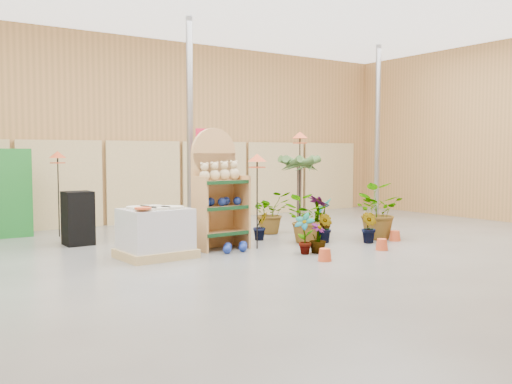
# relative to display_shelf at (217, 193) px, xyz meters

# --- Properties ---
(room) EXTENTS (15.20, 12.10, 4.70)m
(room) POSITION_rel_display_shelf_xyz_m (0.39, -0.83, 1.23)
(room) COLOR #5D5D5A
(room) RESTS_ON ground
(display_shelf) EXTENTS (0.93, 0.61, 2.16)m
(display_shelf) POSITION_rel_display_shelf_xyz_m (0.00, 0.00, 0.00)
(display_shelf) COLOR #B3844F
(display_shelf) RESTS_ON ground
(teddy_bears) EXTENTS (0.80, 0.21, 0.34)m
(teddy_bears) POSITION_rel_display_shelf_xyz_m (0.03, -0.10, 0.38)
(teddy_bears) COLOR #CBB383
(teddy_bears) RESTS_ON display_shelf
(gazing_balls_shelf) EXTENTS (0.79, 0.27, 0.15)m
(gazing_balls_shelf) POSITION_rel_display_shelf_xyz_m (0.00, -0.13, -0.14)
(gazing_balls_shelf) COLOR navy
(gazing_balls_shelf) RESTS_ON display_shelf
(gazing_balls_floor) EXTENTS (0.63, 0.39, 0.15)m
(gazing_balls_floor) POSITION_rel_display_shelf_xyz_m (0.08, -0.50, -0.91)
(gazing_balls_floor) COLOR navy
(gazing_balls_floor) RESTS_ON ground
(pallet_stack) EXTENTS (1.18, 1.00, 0.85)m
(pallet_stack) POSITION_rel_display_shelf_xyz_m (-1.31, -0.26, -0.58)
(pallet_stack) COLOR tan
(pallet_stack) RESTS_ON ground
(charcoal_planters) EXTENTS (0.50, 0.50, 1.00)m
(charcoal_planters) POSITION_rel_display_shelf_xyz_m (-1.97, 1.75, -0.49)
(charcoal_planters) COLOR black
(charcoal_planters) RESTS_ON ground
(offer_sign) EXTENTS (0.50, 0.08, 2.20)m
(offer_sign) POSITION_rel_display_shelf_xyz_m (0.49, 1.24, 0.58)
(offer_sign) COLOR gray
(offer_sign) RESTS_ON ground
(bird_table_front) EXTENTS (0.34, 0.34, 1.70)m
(bird_table_front) POSITION_rel_display_shelf_xyz_m (0.56, -0.48, 0.59)
(bird_table_front) COLOR black
(bird_table_front) RESTS_ON ground
(bird_table_right) EXTENTS (0.34, 0.34, 2.16)m
(bird_table_right) POSITION_rel_display_shelf_xyz_m (2.37, 0.59, 1.02)
(bird_table_right) COLOR black
(bird_table_right) RESTS_ON ground
(bird_table_back) EXTENTS (0.34, 0.34, 1.75)m
(bird_table_back) POSITION_rel_display_shelf_xyz_m (-1.98, 3.00, 0.63)
(bird_table_back) COLOR black
(bird_table_back) RESTS_ON ground
(palm) EXTENTS (0.70, 0.70, 1.76)m
(palm) POSITION_rel_display_shelf_xyz_m (2.48, 0.74, 0.51)
(palm) COLOR #4F3B2F
(palm) RESTS_ON ground
(potted_plant_0) EXTENTS (0.38, 0.44, 0.70)m
(potted_plant_0) POSITION_rel_display_shelf_xyz_m (0.91, -1.37, -0.64)
(potted_plant_0) COLOR #355625
(potted_plant_0) RESTS_ON ground
(potted_plant_1) EXTENTS (0.29, 0.34, 0.58)m
(potted_plant_1) POSITION_rel_display_shelf_xyz_m (2.00, -0.67, -0.70)
(potted_plant_1) COLOR #355625
(potted_plant_1) RESTS_ON ground
(potted_plant_2) EXTENTS (1.05, 1.08, 0.91)m
(potted_plant_2) POSITION_rel_display_shelf_xyz_m (1.68, -0.41, -0.53)
(potted_plant_2) COLOR #355625
(potted_plant_2) RESTS_ON ground
(potted_plant_3) EXTENTS (0.51, 0.51, 0.88)m
(potted_plant_3) POSITION_rel_display_shelf_xyz_m (2.24, -0.19, -0.55)
(potted_plant_3) COLOR #355625
(potted_plant_3) RESTS_ON ground
(potted_plant_4) EXTENTS (0.41, 0.47, 0.75)m
(potted_plant_4) POSITION_rel_display_shelf_xyz_m (2.79, 0.26, -0.61)
(potted_plant_4) COLOR #355625
(potted_plant_4) RESTS_ON ground
(potted_plant_5) EXTENTS (0.31, 0.25, 0.56)m
(potted_plant_5) POSITION_rel_display_shelf_xyz_m (1.18, 0.31, -0.71)
(potted_plant_5) COLOR #355625
(potted_plant_5) RESTS_ON ground
(potted_plant_6) EXTENTS (0.90, 0.81, 0.90)m
(potted_plant_6) POSITION_rel_display_shelf_xyz_m (1.88, 0.97, -0.54)
(potted_plant_6) COLOR #355625
(potted_plant_6) RESTS_ON ground
(potted_plant_7) EXTENTS (0.36, 0.36, 0.51)m
(potted_plant_7) POSITION_rel_display_shelf_xyz_m (1.17, -1.42, -0.73)
(potted_plant_7) COLOR #355625
(potted_plant_7) RESTS_ON ground
(potted_plant_9) EXTENTS (0.33, 0.38, 0.61)m
(potted_plant_9) POSITION_rel_display_shelf_xyz_m (2.66, -1.18, -0.68)
(potted_plant_9) COLOR #355625
(potted_plant_9) RESTS_ON ground
(potted_plant_10) EXTENTS (1.00, 1.11, 1.10)m
(potted_plant_10) POSITION_rel_display_shelf_xyz_m (3.15, -0.84, -0.44)
(potted_plant_10) COLOR #355625
(potted_plant_10) RESTS_ON ground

